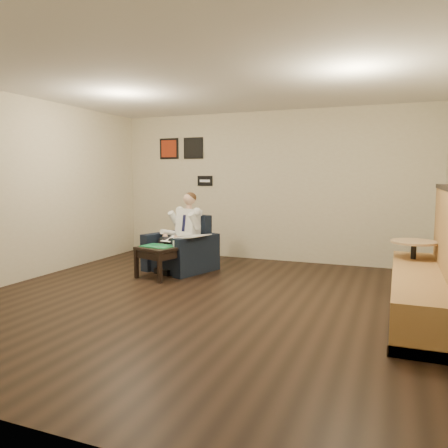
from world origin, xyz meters
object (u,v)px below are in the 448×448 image
at_px(coffee_mug, 175,243).
at_px(banquette, 424,252).
at_px(side_table, 161,262).
at_px(green_folder, 158,246).
at_px(cafe_table, 413,268).
at_px(seated_man, 175,234).
at_px(armchair, 180,243).
at_px(smartphone, 171,245).

bearing_deg(coffee_mug, banquette, -9.07).
relative_size(side_table, banquette, 0.21).
bearing_deg(green_folder, cafe_table, 5.80).
bearing_deg(seated_man, green_folder, -77.68).
distance_m(side_table, coffee_mug, 0.38).
xyz_separation_m(armchair, banquette, (3.70, -1.08, 0.27)).
xyz_separation_m(armchair, seated_man, (-0.04, -0.11, 0.17)).
relative_size(green_folder, banquette, 0.17).
height_order(seated_man, banquette, banquette).
xyz_separation_m(armchair, coffee_mug, (0.18, -0.52, 0.09)).
xyz_separation_m(side_table, cafe_table, (3.67, 0.37, 0.12)).
relative_size(armchair, green_folder, 1.93).
distance_m(seated_man, cafe_table, 3.67).
xyz_separation_m(green_folder, banquette, (3.78, -0.49, 0.23)).
height_order(coffee_mug, smartphone, coffee_mug).
bearing_deg(banquette, cafe_table, 95.33).
distance_m(armchair, banquette, 3.86).
distance_m(side_table, cafe_table, 3.69).
relative_size(seated_man, side_table, 2.09).
height_order(armchair, banquette, banquette).
bearing_deg(smartphone, banquette, 17.72).
bearing_deg(banquette, seated_man, 165.54).
bearing_deg(seated_man, coffee_mug, -43.37).
relative_size(seated_man, smartphone, 8.21).
distance_m(armchair, green_folder, 0.60).
relative_size(seated_man, green_folder, 2.55).
bearing_deg(green_folder, smartphone, 48.23).
relative_size(coffee_mug, banquette, 0.04).
xyz_separation_m(smartphone, banquette, (3.64, -0.65, 0.23)).
distance_m(seated_man, green_folder, 0.50).
xyz_separation_m(coffee_mug, cafe_table, (3.44, 0.30, -0.18)).
height_order(side_table, cafe_table, cafe_table).
distance_m(armchair, side_table, 0.62).
relative_size(side_table, smartphone, 3.93).
xyz_separation_m(seated_man, side_table, (-0.01, -0.47, -0.38)).
height_order(side_table, green_folder, green_folder).
bearing_deg(banquette, armchair, 163.75).
xyz_separation_m(seated_man, green_folder, (-0.05, -0.48, -0.13)).
distance_m(seated_man, smartphone, 0.36).
distance_m(smartphone, cafe_table, 3.57).
xyz_separation_m(green_folder, coffee_mug, (0.27, 0.08, 0.05)).
bearing_deg(cafe_table, seated_man, 178.40).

